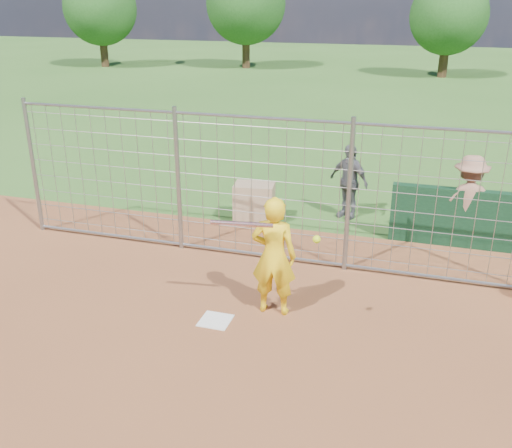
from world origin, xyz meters
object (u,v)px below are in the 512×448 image
(bystander_b, at_px, (348,181))
(bystander_c, at_px, (468,201))
(batter, at_px, (274,256))
(equipment_bin, at_px, (254,203))

(bystander_b, height_order, bystander_c, bystander_c)
(batter, bearing_deg, bystander_c, -131.62)
(bystander_b, bearing_deg, batter, -67.73)
(batter, xyz_separation_m, equipment_bin, (-1.33, 3.37, -0.49))
(batter, height_order, equipment_bin, batter)
(batter, relative_size, bystander_c, 1.04)
(batter, distance_m, equipment_bin, 3.65)
(bystander_c, bearing_deg, equipment_bin, -9.22)
(batter, bearing_deg, bystander_b, -98.75)
(bystander_b, bearing_deg, equipment_bin, -127.11)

